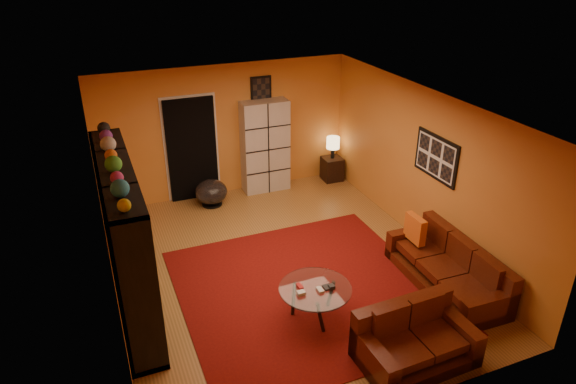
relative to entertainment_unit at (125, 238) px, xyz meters
name	(u,v)px	position (x,y,z in m)	size (l,w,h in m)	color
floor	(282,267)	(2.27, 0.00, -1.05)	(6.00, 6.00, 0.00)	brown
ceiling	(281,107)	(2.27, 0.00, 1.55)	(6.00, 6.00, 0.00)	white
wall_back	(225,131)	(2.27, 3.00, 0.25)	(6.00, 6.00, 0.00)	orange
wall_front	(394,317)	(2.27, -3.00, 0.25)	(6.00, 6.00, 0.00)	orange
wall_left	(104,225)	(-0.23, 0.00, 0.25)	(6.00, 6.00, 0.00)	orange
wall_right	(424,168)	(4.78, 0.00, 0.25)	(6.00, 6.00, 0.00)	orange
rug	(306,290)	(2.38, -0.70, -1.04)	(3.60, 3.60, 0.01)	#5A0B0A
doorway	(192,150)	(1.57, 2.96, -0.03)	(0.95, 0.10, 2.04)	black
wall_art_right	(436,157)	(4.75, -0.30, 0.55)	(0.03, 1.00, 0.70)	black
wall_art_back	(261,89)	(3.02, 2.98, 1.00)	(0.42, 0.03, 0.52)	black
entertainment_unit	(125,238)	(0.00, 0.00, 0.00)	(0.45, 3.00, 2.10)	black
tv	(129,241)	(0.05, 0.03, -0.07)	(0.12, 0.91, 0.52)	black
sofa	(451,268)	(4.41, -1.38, -0.76)	(0.90, 2.07, 0.85)	#441309
loveseat	(413,339)	(3.02, -2.42, -0.76)	(1.41, 0.87, 0.85)	#441309
throw_pillow	(415,229)	(4.22, -0.68, -0.42)	(0.12, 0.42, 0.42)	orange
coffee_table	(315,291)	(2.23, -1.30, -0.60)	(0.97, 0.97, 0.49)	silver
storage_cabinet	(265,146)	(3.02, 2.80, -0.12)	(0.93, 0.42, 1.87)	beige
bowl_chair	(211,192)	(1.79, 2.50, -0.78)	(0.62, 0.62, 0.51)	black
side_table	(332,169)	(4.49, 2.69, -0.80)	(0.40, 0.40, 0.50)	black
table_lamp	(333,143)	(4.49, 2.69, -0.22)	(0.28, 0.28, 0.46)	black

